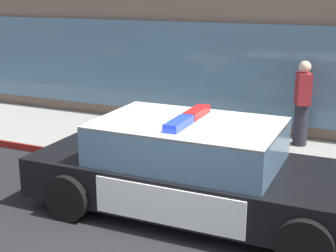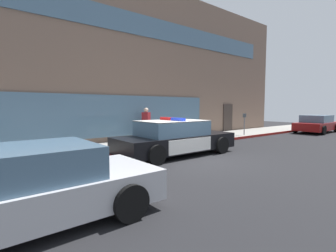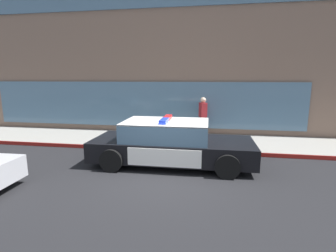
% 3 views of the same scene
% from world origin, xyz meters
% --- Properties ---
extents(ground, '(48.00, 48.00, 0.00)m').
position_xyz_m(ground, '(0.00, 0.00, 0.00)').
color(ground, black).
extents(sidewalk, '(48.00, 2.76, 0.15)m').
position_xyz_m(sidewalk, '(0.00, 3.76, 0.07)').
color(sidewalk, gray).
rests_on(sidewalk, ground).
extents(curb_red_paint, '(28.80, 0.04, 0.14)m').
position_xyz_m(curb_red_paint, '(0.00, 2.37, 0.08)').
color(curb_red_paint, maroon).
rests_on(curb_red_paint, ground).
extents(police_cruiser, '(4.99, 2.15, 1.49)m').
position_xyz_m(police_cruiser, '(0.01, 1.15, 0.68)').
color(police_cruiser, black).
rests_on(police_cruiser, ground).
extents(fire_hydrant, '(0.34, 0.39, 0.73)m').
position_xyz_m(fire_hydrant, '(-0.55, 3.12, 0.50)').
color(fire_hydrant, '#4C994C').
rests_on(fire_hydrant, sidewalk).
extents(pedestrian_on_sidewalk, '(0.38, 0.47, 1.71)m').
position_xyz_m(pedestrian_on_sidewalk, '(0.90, 4.63, 1.01)').
color(pedestrian_on_sidewalk, '#23232D').
rests_on(pedestrian_on_sidewalk, sidewalk).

